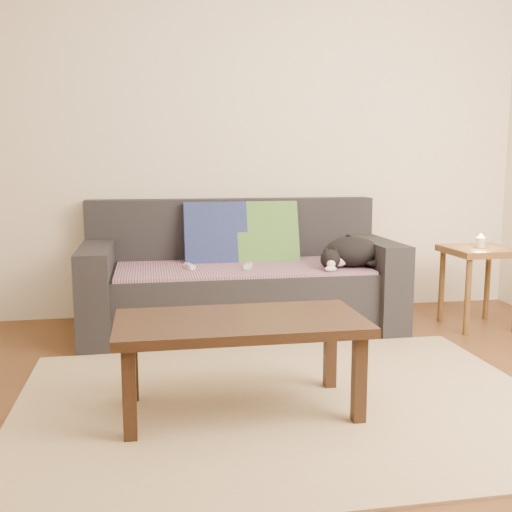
# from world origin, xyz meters

# --- Properties ---
(ground) EXTENTS (4.50, 4.50, 0.00)m
(ground) POSITION_xyz_m (0.00, 0.00, 0.00)
(ground) COLOR brown
(ground) RESTS_ON ground
(back_wall) EXTENTS (4.50, 0.04, 2.60)m
(back_wall) POSITION_xyz_m (0.00, 2.00, 1.30)
(back_wall) COLOR beige
(back_wall) RESTS_ON ground
(sofa) EXTENTS (2.10, 0.94, 0.87)m
(sofa) POSITION_xyz_m (0.00, 1.57, 0.31)
(sofa) COLOR #232328
(sofa) RESTS_ON ground
(throw_blanket) EXTENTS (1.66, 0.74, 0.02)m
(throw_blanket) POSITION_xyz_m (0.00, 1.48, 0.43)
(throw_blanket) COLOR #432B51
(throw_blanket) RESTS_ON sofa
(cushion_navy) EXTENTS (0.44, 0.23, 0.46)m
(cushion_navy) POSITION_xyz_m (-0.14, 1.74, 0.63)
(cushion_navy) COLOR navy
(cushion_navy) RESTS_ON throw_blanket
(cushion_green) EXTENTS (0.44, 0.23, 0.46)m
(cushion_green) POSITION_xyz_m (0.23, 1.74, 0.63)
(cushion_green) COLOR #0A453D
(cushion_green) RESTS_ON throw_blanket
(cat) EXTENTS (0.47, 0.34, 0.20)m
(cat) POSITION_xyz_m (0.71, 1.32, 0.54)
(cat) COLOR black
(cat) RESTS_ON throw_blanket
(wii_remote_a) EXTENTS (0.07, 0.15, 0.03)m
(wii_remote_a) POSITION_xyz_m (-0.35, 1.44, 0.46)
(wii_remote_a) COLOR white
(wii_remote_a) RESTS_ON throw_blanket
(wii_remote_b) EXTENTS (0.08, 0.15, 0.03)m
(wii_remote_b) POSITION_xyz_m (0.03, 1.38, 0.46)
(wii_remote_b) COLOR white
(wii_remote_b) RESTS_ON throw_blanket
(side_table) EXTENTS (0.45, 0.45, 0.56)m
(side_table) POSITION_xyz_m (1.62, 1.26, 0.46)
(side_table) COLOR brown
(side_table) RESTS_ON ground
(candle) EXTENTS (0.06, 0.06, 0.09)m
(candle) POSITION_xyz_m (1.62, 1.26, 0.59)
(candle) COLOR beige
(candle) RESTS_ON side_table
(rug) EXTENTS (2.50, 1.80, 0.01)m
(rug) POSITION_xyz_m (0.00, 0.15, 0.01)
(rug) COLOR tan
(rug) RESTS_ON ground
(coffee_table) EXTENTS (1.10, 0.55, 0.44)m
(coffee_table) POSITION_xyz_m (-0.22, 0.11, 0.39)
(coffee_table) COLOR #321E13
(coffee_table) RESTS_ON rug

